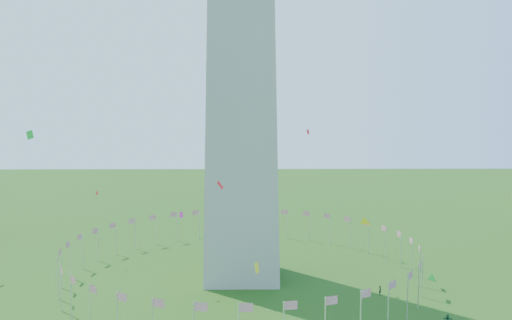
{
  "coord_description": "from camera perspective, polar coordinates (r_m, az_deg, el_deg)",
  "views": [
    {
      "loc": [
        1.5,
        -64.1,
        37.21
      ],
      "look_at": [
        3.03,
        35.0,
        28.88
      ],
      "focal_mm": 35.0,
      "sensor_mm": 36.0,
      "label": 1
    }
  ],
  "objects": [
    {
      "name": "flag_ring",
      "position": [
        118.7,
        -1.61,
        -11.19
      ],
      "size": [
        80.24,
        80.24,
        9.0
      ],
      "color": "silver",
      "rests_on": "ground"
    },
    {
      "name": "kites_aloft",
      "position": [
        92.61,
        4.55,
        -7.72
      ],
      "size": [
        126.7,
        73.22,
        31.75
      ],
      "color": "yellow",
      "rests_on": "ground"
    }
  ]
}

